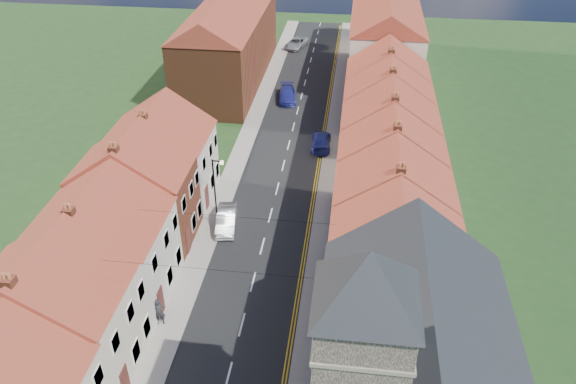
# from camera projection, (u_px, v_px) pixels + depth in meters

# --- Properties ---
(road) EXTENTS (7.00, 90.00, 0.02)m
(road) POSITION_uv_depth(u_px,v_px,m) (283.00, 165.00, 52.29)
(road) COLOR black
(road) RESTS_ON ground
(pavement_left) EXTENTS (1.80, 90.00, 0.12)m
(pavement_left) POSITION_uv_depth(u_px,v_px,m) (237.00, 162.00, 52.73)
(pavement_left) COLOR #A19E92
(pavement_left) RESTS_ON ground
(pavement_right) EXTENTS (1.80, 90.00, 0.12)m
(pavement_right) POSITION_uv_depth(u_px,v_px,m) (330.00, 168.00, 51.80)
(pavement_right) COLOR #A19E92
(pavement_right) RESTS_ON ground
(church) EXTENTS (11.25, 14.25, 15.20)m
(church) POSITION_uv_depth(u_px,v_px,m) (406.00, 361.00, 26.00)
(church) COLOR #29241D
(church) RESTS_ON ground
(cottage_r_tudor) EXTENTS (8.30, 5.20, 9.00)m
(cottage_r_tudor) POSITION_uv_depth(u_px,v_px,m) (395.00, 255.00, 34.54)
(cottage_r_tudor) COLOR beige
(cottage_r_tudor) RESTS_ON ground
(cottage_r_white_near) EXTENTS (8.30, 6.00, 9.00)m
(cottage_r_white_near) POSITION_uv_depth(u_px,v_px,m) (393.00, 206.00, 39.00)
(cottage_r_white_near) COLOR beige
(cottage_r_white_near) RESTS_ON ground
(cottage_r_cream_mid) EXTENTS (8.30, 5.20, 9.00)m
(cottage_r_cream_mid) POSITION_uv_depth(u_px,v_px,m) (391.00, 166.00, 43.47)
(cottage_r_cream_mid) COLOR beige
(cottage_r_cream_mid) RESTS_ON ground
(cottage_r_pink) EXTENTS (8.30, 6.00, 9.00)m
(cottage_r_pink) POSITION_uv_depth(u_px,v_px,m) (389.00, 134.00, 47.94)
(cottage_r_pink) COLOR #C9A79F
(cottage_r_pink) RESTS_ON ground
(cottage_r_white_far) EXTENTS (8.30, 5.20, 9.00)m
(cottage_r_white_far) POSITION_uv_depth(u_px,v_px,m) (388.00, 107.00, 52.41)
(cottage_r_white_far) COLOR beige
(cottage_r_white_far) RESTS_ON ground
(cottage_r_cream_far) EXTENTS (8.30, 6.00, 9.00)m
(cottage_r_cream_far) POSITION_uv_depth(u_px,v_px,m) (387.00, 85.00, 56.88)
(cottage_r_cream_far) COLOR beige
(cottage_r_cream_far) RESTS_ON ground
(cottage_l_cream) EXTENTS (8.30, 6.30, 9.10)m
(cottage_l_cream) POSITION_uv_depth(u_px,v_px,m) (55.00, 311.00, 30.54)
(cottage_l_cream) COLOR beige
(cottage_l_cream) RESTS_ON ground
(cottage_l_white) EXTENTS (8.30, 6.90, 8.80)m
(cottage_l_white) POSITION_uv_depth(u_px,v_px,m) (102.00, 241.00, 35.92)
(cottage_l_white) COLOR beige
(cottage_l_white) RESTS_ON ground
(cottage_l_brick_mid) EXTENTS (8.30, 5.70, 9.10)m
(cottage_l_brick_mid) POSITION_uv_depth(u_px,v_px,m) (135.00, 187.00, 40.88)
(cottage_l_brick_mid) COLOR brown
(cottage_l_brick_mid) RESTS_ON ground
(cottage_l_pink) EXTENTS (8.30, 6.30, 8.80)m
(cottage_l_pink) POSITION_uv_depth(u_px,v_px,m) (160.00, 150.00, 45.77)
(cottage_l_pink) COLOR beige
(cottage_l_pink) RESTS_ON ground
(block_right_far) EXTENTS (8.30, 24.20, 10.50)m
(block_right_far) POSITION_uv_depth(u_px,v_px,m) (385.00, 31.00, 69.10)
(block_right_far) COLOR beige
(block_right_far) RESTS_ON ground
(block_left_far) EXTENTS (8.30, 24.20, 10.50)m
(block_left_far) POSITION_uv_depth(u_px,v_px,m) (228.00, 37.00, 66.91)
(block_left_far) COLOR brown
(block_left_far) RESTS_ON ground
(lamppost) EXTENTS (0.88, 0.15, 6.00)m
(lamppost) POSITION_uv_depth(u_px,v_px,m) (216.00, 189.00, 42.47)
(lamppost) COLOR black
(lamppost) RESTS_ON pavement_left
(car_mid) EXTENTS (2.02, 4.34, 1.38)m
(car_mid) POSITION_uv_depth(u_px,v_px,m) (226.00, 219.00, 44.06)
(car_mid) COLOR #AEB1B6
(car_mid) RESTS_ON ground
(car_far) EXTENTS (2.60, 4.92, 1.36)m
(car_far) POSITION_uv_depth(u_px,v_px,m) (287.00, 95.00, 64.21)
(car_far) COLOR navy
(car_far) RESTS_ON ground
(car_distant) EXTENTS (3.40, 5.27, 1.35)m
(car_distant) POSITION_uv_depth(u_px,v_px,m) (296.00, 43.00, 79.20)
(car_distant) COLOR #98999F
(car_distant) RESTS_ON ground
(pedestrian_left) EXTENTS (0.82, 0.65, 1.95)m
(pedestrian_left) POSITION_uv_depth(u_px,v_px,m) (159.00, 312.00, 35.17)
(pedestrian_left) COLOR black
(pedestrian_left) RESTS_ON pavement_left
(pedestrian_right) EXTENTS (0.79, 0.63, 1.53)m
(pedestrian_right) POSITION_uv_depth(u_px,v_px,m) (329.00, 250.00, 40.55)
(pedestrian_right) COLOR black
(pedestrian_right) RESTS_ON pavement_right
(car_far_b) EXTENTS (2.05, 4.67, 1.33)m
(car_far_b) POSITION_uv_depth(u_px,v_px,m) (321.00, 141.00, 54.91)
(car_far_b) COLOR navy
(car_far_b) RESTS_ON ground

